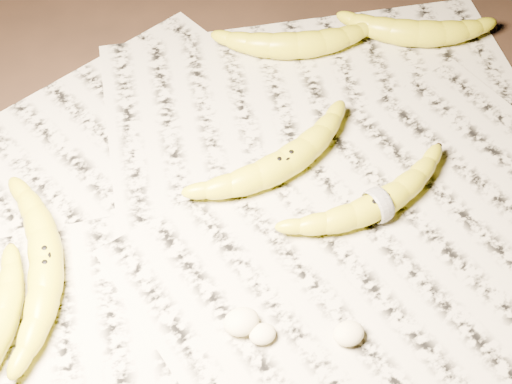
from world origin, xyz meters
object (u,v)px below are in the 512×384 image
object	(u,v)px
banana_left_a	(45,262)
banana_upper_b	(417,31)
banana_center	(284,162)
banana_taped	(378,203)
banana_upper_a	(297,43)

from	to	relation	value
banana_left_a	banana_upper_b	distance (m)	0.58
banana_center	banana_upper_b	xyz separation A→B (m)	(0.26, 0.15, -0.00)
banana_center	banana_taped	xyz separation A→B (m)	(0.08, -0.09, -0.00)
banana_center	banana_upper_a	distance (m)	0.21
banana_left_a	banana_taped	xyz separation A→B (m)	(0.37, -0.06, -0.00)
banana_upper_a	banana_taped	bearing A→B (deg)	-78.01
banana_left_a	banana_center	bearing A→B (deg)	-72.88
banana_taped	banana_upper_b	bearing A→B (deg)	43.33
banana_left_a	banana_upper_a	bearing A→B (deg)	-49.96
banana_center	banana_taped	size ratio (longest dim) A/B	1.02
banana_left_a	banana_upper_a	world-z (taller)	same
banana_left_a	banana_upper_b	size ratio (longest dim) A/B	1.16
banana_center	banana_upper_b	distance (m)	0.30
banana_taped	banana_upper_b	distance (m)	0.30
banana_taped	banana_left_a	bearing A→B (deg)	161.72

